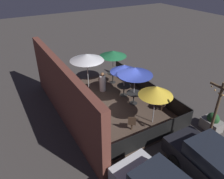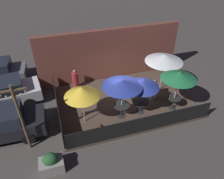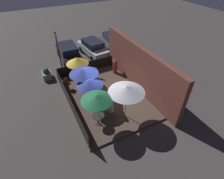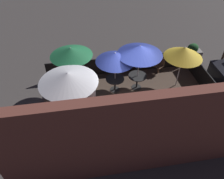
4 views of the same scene
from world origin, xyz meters
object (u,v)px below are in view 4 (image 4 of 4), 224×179
object	(u,v)px
dining_table_2	(75,81)
patron_1	(91,96)
patio_chair_1	(160,65)
patron_0	(208,128)
patio_chair_0	(189,96)
patio_umbrella_2	(71,52)
patio_umbrella_3	(184,52)
patio_umbrella_0	(140,50)
patio_umbrella_4	(68,77)
dining_table_0	(137,78)
patio_umbrella_1	(115,57)
planter_box	(192,52)
dining_table_1	(115,81)

from	to	relation	value
dining_table_2	patron_1	xyz separation A→B (m)	(-0.67, 1.18, -0.01)
patio_chair_1	patron_0	xyz separation A→B (m)	(-0.40, 4.46, 0.09)
patio_chair_0	patio_umbrella_2	bearing A→B (deg)	17.20
patio_umbrella_2	patio_umbrella_3	xyz separation A→B (m)	(-5.03, 0.44, -0.25)
patio_umbrella_0	patio_umbrella_4	distance (m)	3.52
patron_0	patio_chair_0	bearing A→B (deg)	-156.35
patio_umbrella_2	dining_table_0	xyz separation A→B (m)	(-3.00, 0.29, -1.61)
patio_chair_0	patron_0	world-z (taller)	patron_0
patio_umbrella_1	patio_umbrella_2	bearing A→B (deg)	-8.54
patio_umbrella_1	dining_table_2	distance (m)	2.33
patio_chair_1	patron_1	bearing A→B (deg)	-7.83
patio_umbrella_4	patron_1	xyz separation A→B (m)	(-0.82, -0.68, -1.67)
patio_umbrella_2	patio_umbrella_3	bearing A→B (deg)	174.95
patio_chair_0	planter_box	distance (m)	4.20
patio_chair_0	dining_table_2	bearing A→B (deg)	17.20
patio_umbrella_4	patron_1	world-z (taller)	patio_umbrella_4
patio_umbrella_4	patio_umbrella_1	bearing A→B (deg)	-142.44
dining_table_2	planter_box	xyz separation A→B (m)	(-6.92, -1.93, -0.30)
dining_table_1	dining_table_2	world-z (taller)	dining_table_2
patio_umbrella_4	patio_chair_1	xyz separation A→B (m)	(-4.65, -2.59, -1.77)
patio_umbrella_2	patron_0	size ratio (longest dim) A/B	1.83
patron_0	patron_1	distance (m)	4.94
patio_umbrella_3	dining_table_1	world-z (taller)	patio_umbrella_3
patio_chair_1	patio_umbrella_3	bearing A→B (deg)	79.46
patio_chair_1	patio_chair_0	bearing A→B (deg)	66.97
patio_umbrella_4	dining_table_1	distance (m)	3.09
dining_table_0	patio_umbrella_1	bearing A→B (deg)	-0.34
dining_table_0	dining_table_2	xyz separation A→B (m)	(3.00, -0.29, 0.00)
patio_umbrella_2	dining_table_1	world-z (taller)	patio_umbrella_2
dining_table_2	patio_umbrella_3	bearing A→B (deg)	174.95
patio_umbrella_3	dining_table_2	distance (m)	5.22
patio_umbrella_3	patio_chair_0	bearing A→B (deg)	89.62
patio_chair_0	patron_1	xyz separation A→B (m)	(4.35, -0.63, 0.10)
patio_umbrella_2	patio_chair_0	distance (m)	5.60
patron_1	patron_0	bearing A→B (deg)	69.59
patio_umbrella_0	patio_umbrella_1	distance (m)	1.13
patio_umbrella_3	patron_1	world-z (taller)	patio_umbrella_3
patio_umbrella_1	patio_umbrella_3	size ratio (longest dim) A/B	0.97
patio_umbrella_2	patio_umbrella_4	world-z (taller)	patio_umbrella_4
patio_umbrella_2	dining_table_0	distance (m)	3.42
patio_chair_1	patron_0	distance (m)	4.48
patio_umbrella_2	planter_box	xyz separation A→B (m)	(-6.92, -1.93, -1.90)
dining_table_0	patron_0	bearing A→B (deg)	119.06
patio_umbrella_2	dining_table_2	size ratio (longest dim) A/B	3.11
dining_table_0	dining_table_1	size ratio (longest dim) A/B	1.00
dining_table_1	patio_chair_0	bearing A→B (deg)	153.91
patio_chair_1	patron_1	xyz separation A→B (m)	(3.83, 1.92, 0.10)
patio_umbrella_0	dining_table_2	world-z (taller)	patio_umbrella_0
patron_0	patio_umbrella_0	bearing A→B (deg)	-124.03
patio_chair_1	dining_table_0	bearing A→B (deg)	0.00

